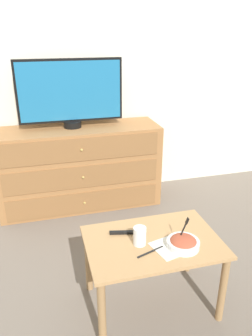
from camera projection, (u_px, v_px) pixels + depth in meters
The scene contains 10 objects.
ground_plane at pixel (90, 190), 3.55m from camera, with size 12.00×12.00×0.00m, color #70665B.
wall_back at pixel (83, 65), 3.06m from camera, with size 12.00×0.05×2.60m.
dresser at pixel (80, 167), 3.13m from camera, with size 1.51×0.48×0.78m.
tv at pixel (70, 93), 2.88m from camera, with size 0.93×0.16×0.60m.
coffee_table at pixel (153, 252), 1.94m from camera, with size 0.79×0.53×0.48m.
takeout_bowl at pixel (183, 243), 1.84m from camera, with size 0.19×0.19×0.17m.
drink_cup at pixel (140, 237), 1.86m from camera, with size 0.07×0.07×0.11m.
napkin at pixel (170, 247), 1.85m from camera, with size 0.23×0.23×0.00m.
knife at pixel (150, 252), 1.81m from camera, with size 0.17×0.07×0.01m.
remote_control at pixel (122, 232), 1.97m from camera, with size 0.15×0.05×0.02m.
Camera 1 is at (-0.44, -3.16, 1.62)m, focal length 35.00 mm.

